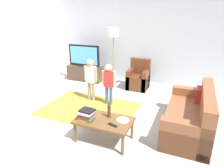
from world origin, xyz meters
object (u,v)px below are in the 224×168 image
at_px(tv_stand, 85,73).
at_px(child_center, 109,81).
at_px(plate, 123,120).
at_px(coffee_table, 104,122).
at_px(floor_lamp, 113,35).
at_px(bottle, 109,111).
at_px(tv, 84,56).
at_px(book_stack, 86,115).
at_px(soda_can, 91,111).
at_px(couch, 192,117).
at_px(child_near_tv, 91,76).
at_px(tv_remote, 113,125).
at_px(armchair, 139,79).

distance_m(tv_stand, child_center, 2.15).
bearing_deg(plate, coffee_table, -162.66).
relative_size(floor_lamp, bottle, 5.99).
distance_m(tv_stand, tv, 0.60).
distance_m(floor_lamp, book_stack, 3.41).
height_order(bottle, soda_can, bottle).
relative_size(child_center, bottle, 3.51).
relative_size(floor_lamp, book_stack, 6.31).
bearing_deg(couch, child_near_tv, 168.09).
bearing_deg(tv_remote, child_near_tv, 145.59).
relative_size(tv_stand, tv_remote, 7.06).
bearing_deg(armchair, soda_can, -92.83).
bearing_deg(coffee_table, soda_can, 161.57).
relative_size(armchair, coffee_table, 0.90).
xyz_separation_m(bottle, plate, (0.27, -0.02, -0.12)).
bearing_deg(bottle, coffee_table, -112.62).
bearing_deg(tv_remote, bottle, 142.14).
relative_size(tv, child_center, 1.06).
bearing_deg(tv_remote, armchair, 114.23).
bearing_deg(tv_stand, book_stack, -59.21).
xyz_separation_m(couch, coffee_table, (-1.44, -0.95, 0.08)).
bearing_deg(child_near_tv, tv_remote, -51.23).
xyz_separation_m(soda_can, plate, (0.62, 0.00, -0.05)).
distance_m(floor_lamp, child_near_tv, 1.78).
xyz_separation_m(tv, tv_remote, (2.28, -2.98, -0.42)).
distance_m(tv, plate, 3.67).
height_order(tv, coffee_table, tv).
bearing_deg(plate, bottle, 175.77).
xyz_separation_m(couch, soda_can, (-1.74, -0.85, 0.19)).
relative_size(tv_stand, tv, 1.09).
height_order(floor_lamp, child_near_tv, floor_lamp).
bearing_deg(tv_stand, plate, -49.37).
relative_size(child_center, book_stack, 3.70).
xyz_separation_m(book_stack, plate, (0.60, 0.22, -0.09)).
distance_m(tv_stand, soda_can, 3.30).
distance_m(tv_remote, plate, 0.24).
xyz_separation_m(armchair, child_near_tv, (-0.90, -1.36, 0.37)).
bearing_deg(tv_stand, child_center, -43.58).
height_order(child_near_tv, soda_can, child_near_tv).
relative_size(tv, bottle, 3.70).
bearing_deg(soda_can, floor_lamp, 105.03).
bearing_deg(floor_lamp, tv_stand, -171.16).
xyz_separation_m(armchair, coffee_table, (0.16, -2.84, 0.07)).
bearing_deg(armchair, book_stack, -92.23).
xyz_separation_m(tv_stand, soda_can, (1.76, -2.78, 0.24)).
distance_m(armchair, floor_lamp, 1.56).
relative_size(coffee_table, tv_remote, 5.88).
height_order(tv_stand, floor_lamp, floor_lamp).
bearing_deg(child_near_tv, book_stack, -63.80).
height_order(tv_stand, tv, tv).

